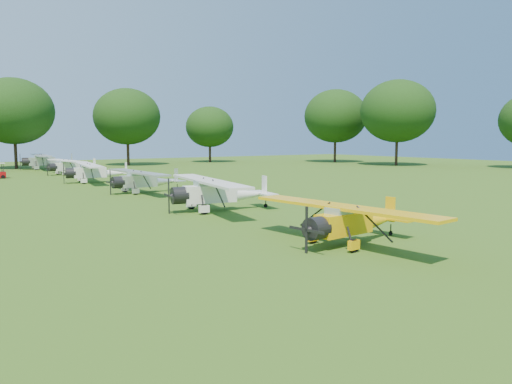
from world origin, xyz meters
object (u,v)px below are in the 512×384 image
aircraft_2 (351,219)px  aircraft_6 (71,165)px  aircraft_5 (95,171)px  aircraft_3 (217,191)px  aircraft_7 (46,160)px  aircraft_4 (144,179)px

aircraft_2 → aircraft_6: (0.87, 47.31, 0.06)m
aircraft_5 → aircraft_6: bearing=93.8°
aircraft_3 → aircraft_7: 48.07m
aircraft_2 → aircraft_6: aircraft_6 is taller
aircraft_2 → aircraft_3: bearing=82.8°
aircraft_2 → aircraft_4: aircraft_4 is taller
aircraft_5 → aircraft_3: bearing=-81.3°
aircraft_3 → aircraft_7: aircraft_7 is taller
aircraft_4 → aircraft_5: 11.44m
aircraft_3 → aircraft_7: size_ratio=0.92×
aircraft_2 → aircraft_3: aircraft_3 is taller
aircraft_7 → aircraft_6: bearing=-83.7°
aircraft_5 → aircraft_7: 24.70m
aircraft_2 → aircraft_7: bearing=83.8°
aircraft_2 → aircraft_5: aircraft_5 is taller
aircraft_2 → aircraft_6: bearing=83.3°
aircraft_6 → aircraft_5: bearing=-100.4°
aircraft_4 → aircraft_3: bearing=-92.0°
aircraft_4 → aircraft_7: aircraft_7 is taller
aircraft_6 → aircraft_7: 12.19m
aircraft_4 → aircraft_5: bearing=91.0°
aircraft_2 → aircraft_4: bearing=83.3°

